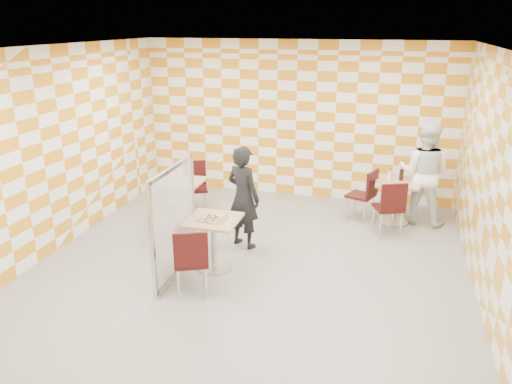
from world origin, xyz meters
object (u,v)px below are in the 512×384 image
second_table (396,195)px  empty_table (182,194)px  chair_second_side (366,191)px  chair_second_front (391,205)px  partition (174,221)px  soda_bottle (401,175)px  chair_empty_near (163,205)px  chair_main_front (191,258)px  chair_empty_far (195,182)px  man_white (424,173)px  sport_bottle (389,175)px  man_dark (243,197)px  main_table (214,235)px

second_table → empty_table: bearing=-165.1°
second_table → chair_second_side: chair_second_side is taller
chair_second_front → chair_second_side: size_ratio=1.00×
partition → soda_bottle: (2.92, 2.80, 0.06)m
chair_second_side → chair_empty_near: size_ratio=1.00×
chair_main_front → partition: size_ratio=0.60×
chair_second_side → chair_empty_near: bearing=-153.3°
empty_table → chair_second_side: size_ratio=0.81×
partition → chair_empty_near: bearing=122.3°
chair_main_front → chair_empty_far: 3.05m
empty_table → chair_empty_near: size_ratio=0.81×
chair_main_front → man_white: man_white is taller
chair_empty_far → partition: 2.47m
second_table → chair_main_front: bearing=-127.1°
sport_bottle → chair_empty_near: bearing=-154.2°
chair_empty_near → man_white: man_white is taller
second_table → soda_bottle: bearing=46.9°
second_table → chair_second_front: bearing=-97.2°
chair_empty_near → chair_empty_far: (0.05, 1.25, 0.00)m
empty_table → man_dark: 1.46m
main_table → sport_bottle: bearing=47.0°
man_dark → man_white: man_white is taller
second_table → chair_empty_near: 3.91m
chair_second_side → man_dark: (-1.74, -1.51, 0.25)m
man_dark → soda_bottle: 2.83m
chair_empty_far → man_dark: bearing=-43.5°
chair_second_front → soda_bottle: soda_bottle is taller
second_table → chair_empty_far: bearing=-174.2°
sport_bottle → soda_bottle: size_ratio=0.87×
chair_main_front → soda_bottle: soda_bottle is taller
chair_empty_far → man_white: bearing=7.5°
second_table → soda_bottle: size_ratio=3.26×
chair_second_front → chair_second_side: same height
chair_second_side → man_dark: size_ratio=0.58×
main_table → chair_empty_far: size_ratio=0.81×
main_table → chair_empty_near: bearing=144.8°
chair_second_front → soda_bottle: size_ratio=4.02×
chair_main_front → man_dark: 1.67m
main_table → chair_empty_near: (-1.14, 0.80, 0.04)m
second_table → chair_second_side: size_ratio=0.81×
chair_second_front → chair_empty_near: (-3.49, -0.99, 0.00)m
partition → man_white: size_ratio=0.88×
chair_second_front → sport_bottle: sport_bottle is taller
chair_empty_far → sport_bottle: (3.39, 0.41, 0.29)m
chair_empty_far → sport_bottle: 3.42m
second_table → chair_empty_far: (-3.52, -0.36, 0.04)m
second_table → chair_empty_far: 3.54m
man_white → soda_bottle: size_ratio=7.68×
chair_second_side → sport_bottle: 0.48m
chair_empty_far → chair_second_side: bearing=5.6°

